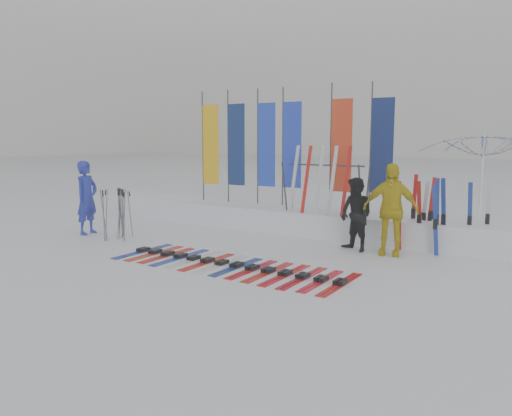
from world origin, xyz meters
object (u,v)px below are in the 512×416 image
Objects in this scene: person_blue at (87,198)px; person_yellow at (390,209)px; tent_canopy at (482,188)px; ski_row at (229,264)px; ski_rack at (325,181)px; person_black at (356,215)px.

person_yellow reaches higher than person_blue.
tent_canopy is (1.43, 2.02, 0.35)m from person_yellow.
ski_rack is (0.31, 3.63, 1.35)m from ski_row.
tent_canopy reaches higher than person_blue.
tent_canopy is 3.54m from ski_rack.
person_blue is at bearing -174.35° from person_yellow.
tent_canopy is at bearing 51.19° from ski_row.
tent_canopy is 6.06m from ski_row.
ski_row is at bearing -128.81° from tent_canopy.
person_black is at bearing 58.63° from ski_row.
ski_rack is (5.26, 2.91, 0.45)m from person_blue.
person_blue is 0.64× the size of tent_canopy.
person_black is at bearing -136.24° from tent_canopy.
person_black is 3.03m from tent_canopy.
tent_canopy is 1.43× the size of ski_rack.
person_yellow is at bearing -86.72° from person_blue.
ski_row is at bearing -109.53° from person_blue.
person_black is 3.08m from ski_row.
person_black is at bearing 175.00° from person_yellow.
person_yellow is (0.73, 0.05, 0.16)m from person_black.
person_yellow is at bearing 27.87° from person_black.
person_black is (6.51, 1.83, -0.14)m from person_blue.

